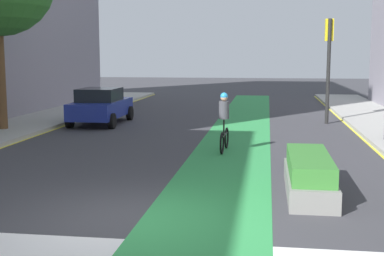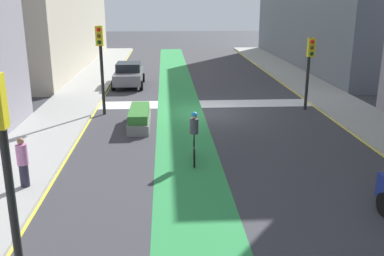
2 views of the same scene
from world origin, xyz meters
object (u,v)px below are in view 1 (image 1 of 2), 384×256
object	(u,v)px
car_blue_left_far	(101,106)
cyclist_in_lane	(224,121)
median_planter	(309,175)
traffic_signal_far_right	(329,51)

from	to	relation	value
car_blue_left_far	cyclist_in_lane	xyz separation A→B (m)	(5.88, -5.89, 0.17)
median_planter	traffic_signal_far_right	bearing A→B (deg)	82.17
car_blue_left_far	cyclist_in_lane	size ratio (longest dim) A/B	2.27
car_blue_left_far	median_planter	size ratio (longest dim) A/B	1.29
traffic_signal_far_right	car_blue_left_far	xyz separation A→B (m)	(-9.79, -1.59, -2.37)
car_blue_left_far	cyclist_in_lane	distance (m)	8.32
traffic_signal_far_right	cyclist_in_lane	size ratio (longest dim) A/B	2.45
cyclist_in_lane	median_planter	bearing A→B (deg)	-64.41
traffic_signal_far_right	car_blue_left_far	world-z (taller)	traffic_signal_far_right
car_blue_left_far	cyclist_in_lane	bearing A→B (deg)	-45.04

